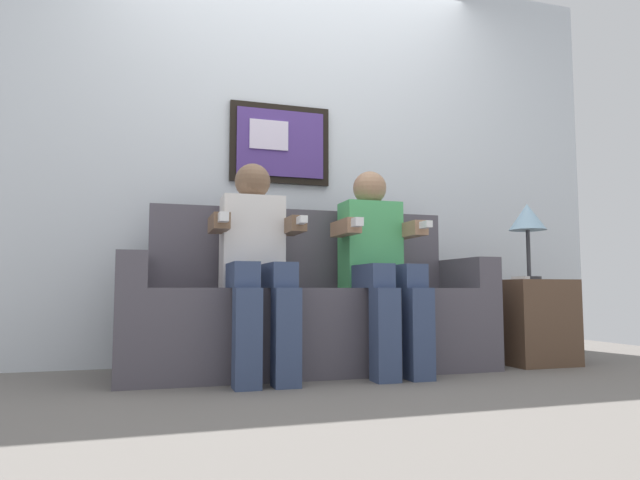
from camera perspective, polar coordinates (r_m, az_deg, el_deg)
ground_plane at (r=2.82m, az=0.93°, el=-14.06°), size 5.71×5.71×0.00m
back_wall_assembly at (r=3.62m, az=-2.95°, el=8.70°), size 4.39×0.10×2.60m
couch at (r=3.10m, az=-0.97°, el=-7.44°), size 1.99×0.58×0.90m
person_on_left at (r=2.86m, az=-6.50°, el=-1.72°), size 0.46×0.56×1.11m
person_on_right at (r=3.05m, az=5.98°, el=-1.94°), size 0.46×0.56×1.11m
side_table_right at (r=3.62m, az=20.64°, el=-7.76°), size 0.40×0.40×0.50m
table_lamp at (r=3.63m, az=20.29°, el=1.86°), size 0.22×0.22×0.46m
spare_remote_on_table at (r=3.57m, az=19.66°, el=-3.66°), size 0.04×0.13×0.02m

